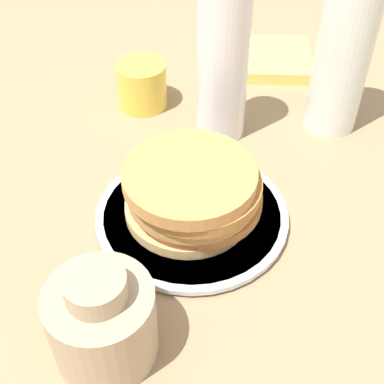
{
  "coord_description": "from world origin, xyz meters",
  "views": [
    {
      "loc": [
        -0.02,
        -0.48,
        0.48
      ],
      "look_at": [
        -0.02,
        -0.03,
        0.05
      ],
      "focal_mm": 50.0,
      "sensor_mm": 36.0,
      "label": 1
    }
  ],
  "objects": [
    {
      "name": "ground_plane",
      "position": [
        0.0,
        0.0,
        0.0
      ],
      "size": [
        4.0,
        4.0,
        0.0
      ],
      "primitive_type": "plane",
      "color": "#9E7F5B"
    },
    {
      "name": "napkin",
      "position": [
        0.1,
        0.34,
        0.01
      ],
      "size": [
        0.15,
        0.14,
        0.02
      ],
      "color": "#E5D166",
      "rests_on": "ground_plane"
    },
    {
      "name": "cream_jug",
      "position": [
        -0.11,
        -0.21,
        0.05
      ],
      "size": [
        0.1,
        0.1,
        0.11
      ],
      "color": "tan",
      "rests_on": "ground_plane"
    },
    {
      "name": "plate",
      "position": [
        -0.02,
        -0.03,
        0.01
      ],
      "size": [
        0.23,
        0.23,
        0.01
      ],
      "color": "silver",
      "rests_on": "ground_plane"
    },
    {
      "name": "pancake_stack",
      "position": [
        -0.02,
        -0.03,
        0.05
      ],
      "size": [
        0.17,
        0.16,
        0.07
      ],
      "color": "#D9B26F",
      "rests_on": "plate"
    },
    {
      "name": "water_bottle_mid",
      "position": [
        0.02,
        0.15,
        0.11
      ],
      "size": [
        0.07,
        0.07,
        0.24
      ],
      "color": "white",
      "rests_on": "ground_plane"
    },
    {
      "name": "water_bottle_near",
      "position": [
        0.18,
        0.17,
        0.12
      ],
      "size": [
        0.08,
        0.08,
        0.25
      ],
      "color": "silver",
      "rests_on": "ground_plane"
    },
    {
      "name": "juice_glass",
      "position": [
        -0.1,
        0.22,
        0.03
      ],
      "size": [
        0.08,
        0.08,
        0.07
      ],
      "color": "yellow",
      "rests_on": "ground_plane"
    }
  ]
}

